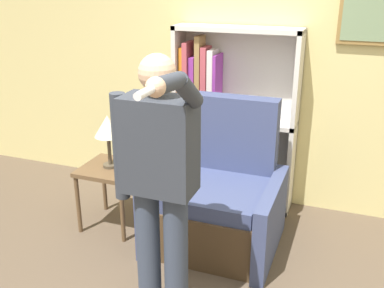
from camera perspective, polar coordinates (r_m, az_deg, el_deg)
name	(u,v)px	position (r m, az deg, el deg)	size (l,w,h in m)	color
wall_back	(267,55)	(4.13, 9.46, 11.03)	(8.00, 0.11, 2.80)	#DBCC84
bookcase	(220,121)	(4.21, 3.52, 2.88)	(1.13, 0.28, 1.67)	silver
armchair	(218,201)	(3.68, 3.34, -7.18)	(1.00, 0.89, 1.16)	#4C3823
person_standing	(159,178)	(2.63, -4.23, -4.38)	(0.57, 0.78, 1.69)	#384256
side_table	(111,176)	(3.90, -10.22, -4.01)	(0.48, 0.48, 0.56)	brown
table_lamp	(108,128)	(3.75, -10.64, 2.00)	(0.23, 0.23, 0.45)	#4C4233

